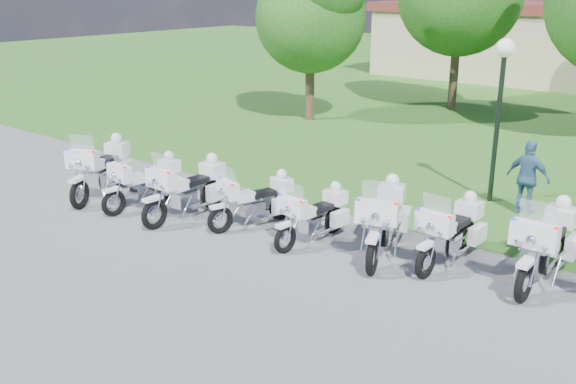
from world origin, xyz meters
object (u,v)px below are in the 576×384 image
Objects in this scene: motorcycle_0 at (102,167)px; bystander_c at (528,178)px; motorcycle_7 at (546,243)px; motorcycle_6 at (451,231)px; motorcycle_4 at (315,214)px; lamp_post at (502,80)px; motorcycle_1 at (146,181)px; motorcycle_5 at (384,219)px; motorcycle_2 at (189,188)px; motorcycle_3 at (256,199)px.

motorcycle_0 is 1.39× the size of bystander_c.
motorcycle_7 is at bearing 121.31° from bystander_c.
motorcycle_7 is at bearing -167.56° from motorcycle_6.
motorcycle_4 is 5.69m from lamp_post.
motorcycle_0 is 8.86m from motorcycle_6.
motorcycle_1 is 4.53m from motorcycle_4.
motorcycle_1 is 0.91× the size of motorcycle_5.
motorcycle_2 is 1.17× the size of motorcycle_4.
motorcycle_0 is 4.54m from motorcycle_3.
motorcycle_3 is 4.33m from motorcycle_6.
motorcycle_4 is 2.79m from motorcycle_6.
motorcycle_1 is at bearing -9.26° from motorcycle_5.
motorcycle_6 is 3.62m from bystander_c.
motorcycle_3 is 6.42m from lamp_post.
motorcycle_2 is at bearing -7.89° from motorcycle_5.
motorcycle_2 is 0.96× the size of motorcycle_7.
motorcycle_6 reaches higher than motorcycle_4.
lamp_post is at bearing -105.83° from motorcycle_4.
motorcycle_2 reaches higher than motorcycle_1.
motorcycle_3 is 3.03m from motorcycle_5.
bystander_c is at bearing -91.17° from motorcycle_6.
motorcycle_1 is 1.07× the size of motorcycle_4.
lamp_post is at bearing -76.79° from motorcycle_6.
lamp_post is (1.86, 4.81, 2.41)m from motorcycle_4.
motorcycle_6 is at bearing 178.54° from motorcycle_5.
motorcycle_2 reaches higher than motorcycle_6.
motorcycle_4 is at bearing -159.52° from motorcycle_3.
motorcycle_5 reaches higher than motorcycle_2.
motorcycle_5 is (1.43, 0.37, 0.13)m from motorcycle_4.
motorcycle_6 is at bearing 93.98° from bystander_c.
motorcycle_5 is at bearing -160.17° from motorcycle_4.
motorcycle_2 is 1.07× the size of motorcycle_6.
motorcycle_0 is 1.16× the size of motorcycle_4.
motorcycle_5 is (4.57, 1.00, 0.03)m from motorcycle_2.
lamp_post reaches higher than motorcycle_7.
bystander_c reaches higher than motorcycle_2.
bystander_c reaches higher than motorcycle_1.
motorcycle_5 is 1.07× the size of motorcycle_6.
motorcycle_3 is at bearing -125.05° from lamp_post.
motorcycle_2 is at bearing 46.79° from bystander_c.
motorcycle_0 is 1.56m from motorcycle_1.
bystander_c is at bearing -116.82° from motorcycle_3.
motorcycle_4 is (3.14, 0.62, -0.10)m from motorcycle_2.
motorcycle_4 is 0.85× the size of motorcycle_5.
motorcycle_2 is 1.41× the size of bystander_c.
motorcycle_6 is at bearing -164.34° from motorcycle_1.
motorcycle_3 is at bearing -160.48° from motorcycle_2.
motorcycle_5 is 0.63× the size of lamp_post.
motorcycle_0 reaches higher than motorcycle_1.
motorcycle_0 reaches higher than motorcycle_7.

